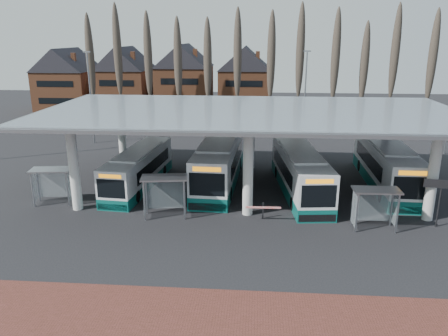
# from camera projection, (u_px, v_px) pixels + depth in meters

# --- Properties ---
(ground) EXTENTS (140.00, 140.00, 0.00)m
(ground) POSITION_uv_depth(u_px,v_px,m) (246.00, 229.00, 27.68)
(ground) COLOR black
(ground) RESTS_ON ground
(station_canopy) EXTENTS (32.00, 16.00, 6.34)m
(station_canopy) POSITION_uv_depth(u_px,v_px,m) (250.00, 118.00, 33.66)
(station_canopy) COLOR silver
(station_canopy) RESTS_ON ground
(poplar_row) EXTENTS (45.10, 1.10, 14.50)m
(poplar_row) POSITION_uv_depth(u_px,v_px,m) (254.00, 60.00, 56.61)
(poplar_row) COLOR #473D33
(poplar_row) RESTS_ON ground
(townhouse_row) EXTENTS (36.80, 10.30, 12.25)m
(townhouse_row) POSITION_uv_depth(u_px,v_px,m) (155.00, 74.00, 69.08)
(townhouse_row) COLOR brown
(townhouse_row) RESTS_ON ground
(lamp_post_a) EXTENTS (0.80, 0.16, 10.17)m
(lamp_post_a) POSITION_uv_depth(u_px,v_px,m) (91.00, 96.00, 48.43)
(lamp_post_a) COLOR slate
(lamp_post_a) RESTS_ON ground
(lamp_post_b) EXTENTS (0.80, 0.16, 10.17)m
(lamp_post_b) POSITION_uv_depth(u_px,v_px,m) (305.00, 94.00, 50.49)
(lamp_post_b) COLOR slate
(lamp_post_b) RESTS_ON ground
(bus_0) EXTENTS (3.29, 11.06, 3.03)m
(bus_0) POSITION_uv_depth(u_px,v_px,m) (139.00, 169.00, 35.26)
(bus_0) COLOR white
(bus_0) RESTS_ON ground
(bus_1) EXTENTS (3.43, 13.31, 3.67)m
(bus_1) POSITION_uv_depth(u_px,v_px,m) (220.00, 162.00, 36.18)
(bus_1) COLOR white
(bus_1) RESTS_ON ground
(bus_2) EXTENTS (3.92, 12.42, 3.39)m
(bus_2) POSITION_uv_depth(u_px,v_px,m) (300.00, 172.00, 34.00)
(bus_2) COLOR white
(bus_2) RESTS_ON ground
(bus_3) EXTENTS (2.96, 12.79, 3.54)m
(bus_3) POSITION_uv_depth(u_px,v_px,m) (386.00, 165.00, 35.50)
(bus_3) COLOR white
(bus_3) RESTS_ON ground
(shelter_0) EXTENTS (3.01, 1.79, 2.64)m
(shelter_0) POSITION_uv_depth(u_px,v_px,m) (52.00, 178.00, 31.52)
(shelter_0) COLOR gray
(shelter_0) RESTS_ON ground
(shelter_1) EXTENTS (3.22, 1.91, 2.82)m
(shelter_1) POSITION_uv_depth(u_px,v_px,m) (165.00, 187.00, 29.23)
(shelter_1) COLOR gray
(shelter_1) RESTS_ON ground
(shelter_2) EXTENTS (2.90, 1.50, 2.66)m
(shelter_2) POSITION_uv_depth(u_px,v_px,m) (375.00, 200.00, 27.32)
(shelter_2) COLOR gray
(shelter_2) RESTS_ON ground
(info_sign_0) EXTENTS (2.12, 0.43, 3.17)m
(info_sign_0) POSITION_uv_depth(u_px,v_px,m) (441.00, 188.00, 27.30)
(info_sign_0) COLOR black
(info_sign_0) RESTS_ON ground
(barrier) EXTENTS (2.32, 0.66, 1.16)m
(barrier) POSITION_uv_depth(u_px,v_px,m) (263.00, 208.00, 28.67)
(barrier) COLOR black
(barrier) RESTS_ON ground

